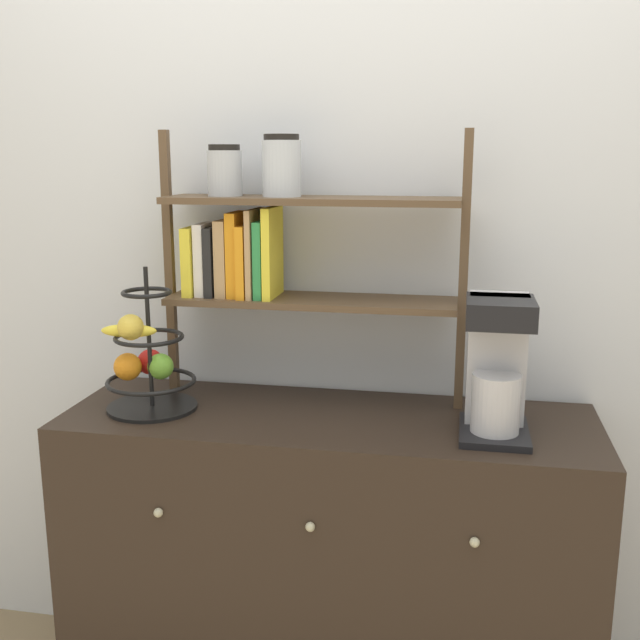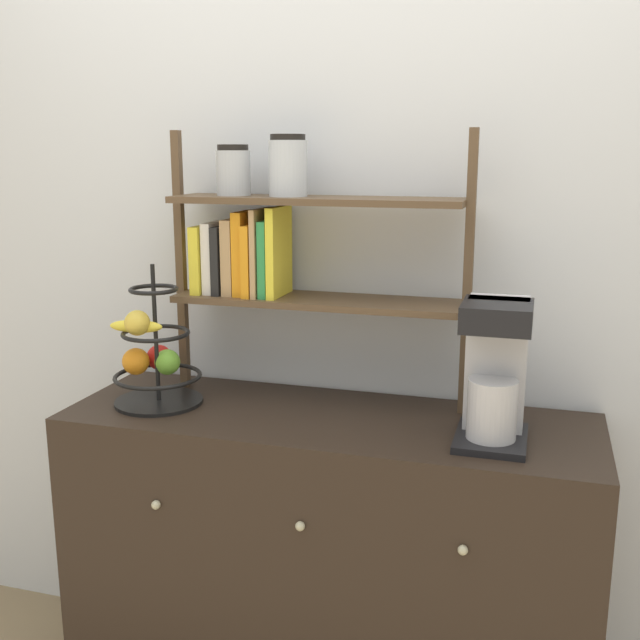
% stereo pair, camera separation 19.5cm
% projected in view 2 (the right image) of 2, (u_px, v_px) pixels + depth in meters
% --- Properties ---
extents(wall_back, '(7.00, 0.05, 2.60)m').
position_uv_depth(wall_back, '(355.00, 255.00, 2.18)').
color(wall_back, silver).
rests_on(wall_back, ground_plane).
extents(sideboard, '(1.42, 0.49, 0.90)m').
position_uv_depth(sideboard, '(327.00, 568.00, 2.10)').
color(sideboard, black).
rests_on(sideboard, ground_plane).
extents(coffee_maker, '(0.17, 0.22, 0.35)m').
position_uv_depth(coffee_maker, '(495.00, 370.00, 1.81)').
color(coffee_maker, black).
rests_on(coffee_maker, sideboard).
extents(fruit_stand, '(0.25, 0.25, 0.39)m').
position_uv_depth(fruit_stand, '(153.00, 357.00, 2.09)').
color(fruit_stand, black).
rests_on(fruit_stand, sideboard).
extents(shelf_hutch, '(0.85, 0.20, 0.75)m').
position_uv_depth(shelf_hutch, '(276.00, 239.00, 2.08)').
color(shelf_hutch, brown).
rests_on(shelf_hutch, sideboard).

